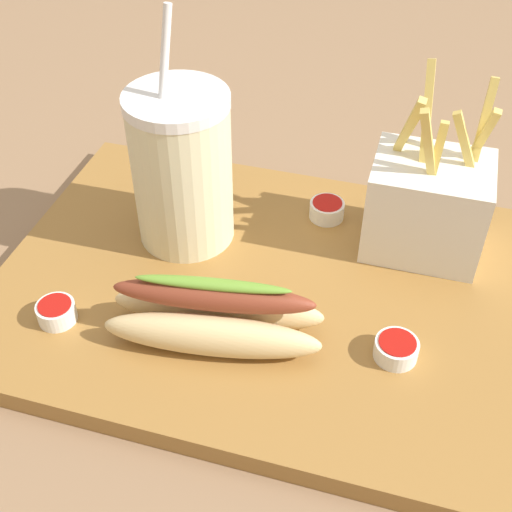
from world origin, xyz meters
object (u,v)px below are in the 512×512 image
at_px(soda_cup, 182,169).
at_px(ketchup_cup_2, 396,348).
at_px(hot_dog_1, 215,316).
at_px(ketchup_cup_1, 327,209).
at_px(fries_basket, 427,204).
at_px(ketchup_cup_3, 56,311).

bearing_deg(soda_cup, ketchup_cup_2, 155.20).
relative_size(hot_dog_1, ketchup_cup_1, 5.31).
bearing_deg(fries_basket, soda_cup, 11.67).
height_order(ketchup_cup_2, ketchup_cup_3, same).
distance_m(hot_dog_1, ketchup_cup_1, 0.19).
distance_m(hot_dog_1, ketchup_cup_2, 0.15).
bearing_deg(ketchup_cup_1, ketchup_cup_3, 46.36).
distance_m(hot_dog_1, ketchup_cup_3, 0.14).
distance_m(ketchup_cup_1, ketchup_cup_3, 0.27).
bearing_deg(ketchup_cup_2, soda_cup, -24.80).
height_order(soda_cup, ketchup_cup_2, soda_cup).
bearing_deg(ketchup_cup_1, hot_dog_1, 72.95).
distance_m(fries_basket, ketchup_cup_1, 0.10).
bearing_deg(ketchup_cup_1, ketchup_cup_2, 119.11).
distance_m(soda_cup, ketchup_cup_2, 0.24).
xyz_separation_m(soda_cup, fries_basket, (-0.22, -0.04, -0.03)).
xyz_separation_m(fries_basket, ketchup_cup_3, (0.28, 0.18, -0.04)).
distance_m(soda_cup, ketchup_cup_1, 0.15).
xyz_separation_m(ketchup_cup_1, ketchup_cup_2, (-0.09, 0.16, -0.00)).
bearing_deg(ketchup_cup_2, fries_basket, -91.52).
relative_size(fries_basket, ketchup_cup_3, 5.24).
height_order(soda_cup, hot_dog_1, soda_cup).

